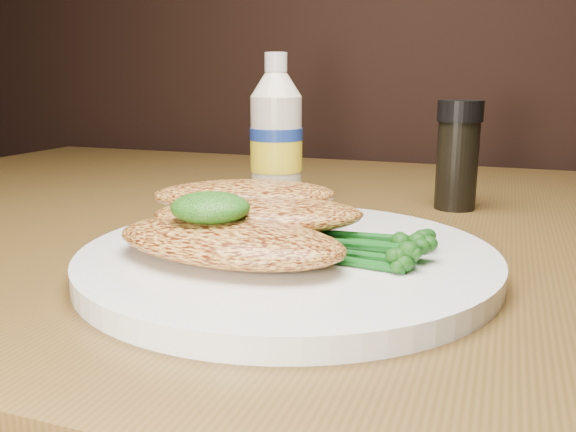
% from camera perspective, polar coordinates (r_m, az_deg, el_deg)
% --- Properties ---
extents(plate, '(0.30, 0.30, 0.02)m').
position_cam_1_polar(plate, '(0.44, 0.00, -4.12)').
color(plate, white).
rests_on(plate, dining_table).
extents(chicken_front, '(0.18, 0.11, 0.03)m').
position_cam_1_polar(chicken_front, '(0.41, -5.69, -2.36)').
color(chicken_front, gold).
rests_on(chicken_front, plate).
extents(chicken_mid, '(0.17, 0.13, 0.02)m').
position_cam_1_polar(chicken_mid, '(0.45, -2.79, 0.12)').
color(chicken_mid, gold).
rests_on(chicken_mid, plate).
extents(chicken_back, '(0.17, 0.13, 0.02)m').
position_cam_1_polar(chicken_back, '(0.49, -4.11, 2.01)').
color(chicken_back, gold).
rests_on(chicken_back, plate).
extents(pesto_front, '(0.06, 0.06, 0.02)m').
position_cam_1_polar(pesto_front, '(0.41, -7.40, 0.80)').
color(pesto_front, black).
rests_on(pesto_front, chicken_front).
extents(broccolini_bundle, '(0.15, 0.12, 0.02)m').
position_cam_1_polar(broccolini_bundle, '(0.42, 5.19, -2.12)').
color(broccolini_bundle, '#115115').
rests_on(broccolini_bundle, plate).
extents(mayo_bottle, '(0.07, 0.07, 0.16)m').
position_cam_1_polar(mayo_bottle, '(0.66, -1.13, 8.27)').
color(mayo_bottle, beige).
rests_on(mayo_bottle, dining_table).
extents(pepper_grinder, '(0.06, 0.06, 0.11)m').
position_cam_1_polar(pepper_grinder, '(0.65, 15.82, 5.56)').
color(pepper_grinder, black).
rests_on(pepper_grinder, dining_table).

